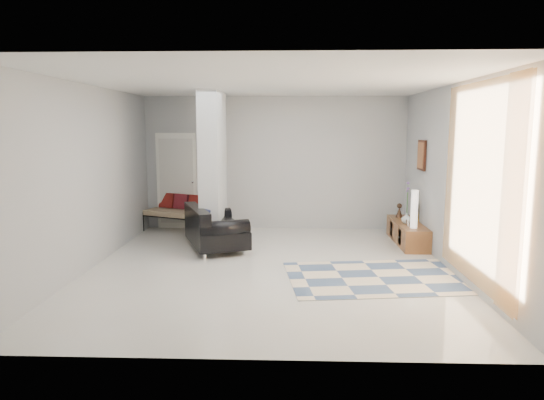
{
  "coord_description": "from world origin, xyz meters",
  "views": [
    {
      "loc": [
        0.3,
        -7.25,
        2.16
      ],
      "look_at": [
        0.02,
        0.6,
        0.97
      ],
      "focal_mm": 32.0,
      "sensor_mm": 36.0,
      "label": 1
    }
  ],
  "objects": [
    {
      "name": "vase",
      "position": [
        2.47,
        1.6,
        0.5
      ],
      "size": [
        0.22,
        0.22,
        0.2
      ],
      "primitive_type": "imported",
      "rotation": [
        0.0,
        0.0,
        -0.17
      ],
      "color": "white",
      "rests_on": "media_console"
    },
    {
      "name": "area_rug",
      "position": [
        1.6,
        -0.44,
        0.01
      ],
      "size": [
        2.78,
        2.03,
        0.01
      ],
      "primitive_type": "cube",
      "rotation": [
        0.0,
        0.0,
        0.12
      ],
      "color": "beige",
      "rests_on": "floor"
    },
    {
      "name": "daybed",
      "position": [
        -1.91,
        2.64,
        0.42
      ],
      "size": [
        1.74,
        1.23,
        0.77
      ],
      "rotation": [
        0.0,
        0.0,
        -0.39
      ],
      "color": "black",
      "rests_on": "floor"
    },
    {
      "name": "wall_left",
      "position": [
        -2.75,
        0.0,
        1.4
      ],
      "size": [
        0.0,
        6.0,
        6.0
      ],
      "primitive_type": "plane",
      "rotation": [
        1.57,
        0.0,
        1.57
      ],
      "color": "#ADB0B2",
      "rests_on": "ground"
    },
    {
      "name": "ceiling",
      "position": [
        0.0,
        0.0,
        2.8
      ],
      "size": [
        6.0,
        6.0,
        0.0
      ],
      "primitive_type": "plane",
      "rotation": [
        3.14,
        0.0,
        0.0
      ],
      "color": "white",
      "rests_on": "wall_back"
    },
    {
      "name": "hallway_door",
      "position": [
        -2.1,
        2.96,
        1.02
      ],
      "size": [
        0.85,
        0.06,
        2.04
      ],
      "primitive_type": "cube",
      "color": "white",
      "rests_on": "floor"
    },
    {
      "name": "floor",
      "position": [
        0.0,
        0.0,
        0.0
      ],
      "size": [
        6.0,
        6.0,
        0.0
      ],
      "primitive_type": "plane",
      "color": "beige",
      "rests_on": "ground"
    },
    {
      "name": "wall_right",
      "position": [
        2.75,
        0.0,
        1.4
      ],
      "size": [
        0.0,
        6.0,
        6.0
      ],
      "primitive_type": "plane",
      "rotation": [
        1.57,
        0.0,
        -1.57
      ],
      "color": "#ADB0B2",
      "rests_on": "ground"
    },
    {
      "name": "media_console",
      "position": [
        2.52,
        1.7,
        0.21
      ],
      "size": [
        0.45,
        1.64,
        0.8
      ],
      "color": "brown",
      "rests_on": "floor"
    },
    {
      "name": "bronze_figurine",
      "position": [
        2.47,
        2.21,
        0.54
      ],
      "size": [
        0.16,
        0.16,
        0.27
      ],
      "primitive_type": null,
      "rotation": [
        0.0,
        0.0,
        -0.15
      ],
      "color": "#342117",
      "rests_on": "media_console"
    },
    {
      "name": "cylinder_lamp",
      "position": [
        2.5,
        1.2,
        0.73
      ],
      "size": [
        0.12,
        0.12,
        0.67
      ],
      "primitive_type": "cylinder",
      "color": "white",
      "rests_on": "media_console"
    },
    {
      "name": "partition_column",
      "position": [
        -1.1,
        1.6,
        1.4
      ],
      "size": [
        0.35,
        1.2,
        2.8
      ],
      "primitive_type": "cube",
      "color": "#B8BDC0",
      "rests_on": "floor"
    },
    {
      "name": "wall_back",
      "position": [
        0.0,
        3.0,
        1.4
      ],
      "size": [
        6.0,
        0.0,
        6.0
      ],
      "primitive_type": "plane",
      "rotation": [
        1.57,
        0.0,
        0.0
      ],
      "color": "#ADB0B2",
      "rests_on": "ground"
    },
    {
      "name": "loveseat",
      "position": [
        -1.06,
        1.18,
        0.36
      ],
      "size": [
        1.36,
        1.71,
        0.76
      ],
      "rotation": [
        0.0,
        0.0,
        0.38
      ],
      "color": "silver",
      "rests_on": "floor"
    },
    {
      "name": "curtain",
      "position": [
        2.67,
        -1.15,
        1.45
      ],
      "size": [
        0.0,
        2.55,
        2.55
      ],
      "primitive_type": "plane",
      "rotation": [
        1.57,
        0.0,
        1.57
      ],
      "color": "#FFA643",
      "rests_on": "wall_right"
    },
    {
      "name": "wall_front",
      "position": [
        0.0,
        -3.0,
        1.4
      ],
      "size": [
        6.0,
        0.0,
        6.0
      ],
      "primitive_type": "plane",
      "rotation": [
        -1.57,
        0.0,
        0.0
      ],
      "color": "#ADB0B2",
      "rests_on": "ground"
    },
    {
      "name": "wall_art",
      "position": [
        2.72,
        1.7,
        1.65
      ],
      "size": [
        0.04,
        0.45,
        0.55
      ],
      "primitive_type": "cube",
      "color": "#3F1C11",
      "rests_on": "wall_right"
    }
  ]
}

